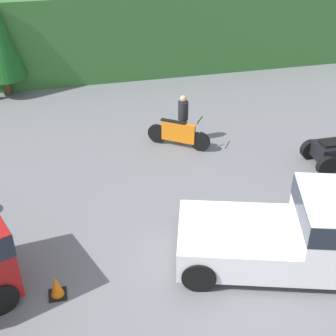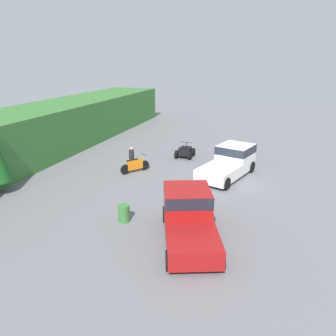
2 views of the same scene
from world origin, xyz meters
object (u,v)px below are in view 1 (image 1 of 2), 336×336
object	(u,v)px
pickup_truck_second	(312,231)
traffic_cone	(57,287)
quad_atv	(334,152)
dirt_bike	(179,134)
rider_person	(183,117)

from	to	relation	value
pickup_truck_second	traffic_cone	world-z (taller)	pickup_truck_second
pickup_truck_second	quad_atv	size ratio (longest dim) A/B	3.09
pickup_truck_second	dirt_bike	size ratio (longest dim) A/B	2.82
rider_person	quad_atv	bearing A→B (deg)	21.79
dirt_bike	quad_atv	bearing A→B (deg)	7.86
pickup_truck_second	dirt_bike	world-z (taller)	pickup_truck_second
quad_atv	rider_person	xyz separation A→B (m)	(-4.43, 2.78, 0.50)
pickup_truck_second	traffic_cone	xyz separation A→B (m)	(-6.04, 0.39, -0.79)
pickup_truck_second	dirt_bike	distance (m)	6.73
dirt_bike	quad_atv	size ratio (longest dim) A/B	1.10
quad_atv	traffic_cone	bearing A→B (deg)	-157.37
pickup_truck_second	traffic_cone	distance (m)	6.10
rider_person	pickup_truck_second	bearing A→B (deg)	-25.42
pickup_truck_second	dirt_bike	bearing A→B (deg)	120.70
dirt_bike	rider_person	world-z (taller)	rider_person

